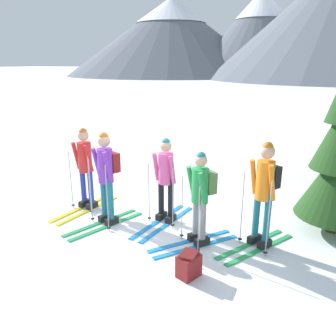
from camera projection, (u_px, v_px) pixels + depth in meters
name	position (u px, v px, depth m)	size (l,w,h in m)	color
ground_plane	(157.00, 227.00, 6.41)	(400.00, 400.00, 0.00)	white
skier_in_red	(85.00, 166.00, 6.96)	(0.60, 1.70, 1.72)	yellow
skier_in_purple	(106.00, 173.00, 6.26)	(0.89, 1.64, 1.78)	green
skier_in_pink	(166.00, 178.00, 6.38)	(0.60, 1.79, 1.65)	#1E84D1
skier_in_green	(200.00, 194.00, 5.57)	(1.25, 1.45, 1.62)	#1E84D1
skier_in_orange	(265.00, 189.00, 5.46)	(1.07, 1.55, 1.80)	green
backpack_on_snow_front	(189.00, 265.00, 4.88)	(0.34, 0.39, 0.38)	maroon
mountain_ridge_distant	(309.00, 20.00, 64.63)	(106.47, 53.28, 28.33)	slate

